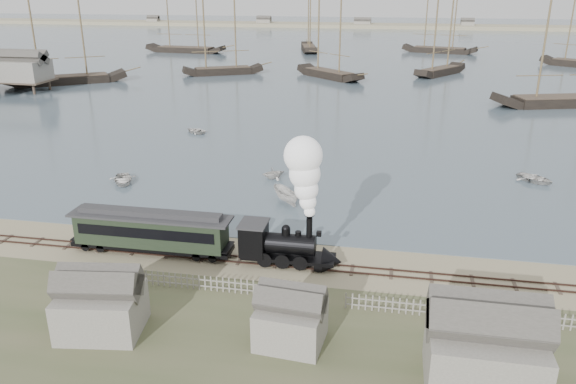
# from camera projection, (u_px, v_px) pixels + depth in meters

# --- Properties ---
(ground) EXTENTS (600.00, 600.00, 0.00)m
(ground) POSITION_uv_depth(u_px,v_px,m) (293.00, 253.00, 46.19)
(ground) COLOR tan
(ground) RESTS_ON ground
(harbor_water) EXTENTS (600.00, 336.00, 0.06)m
(harbor_water) POSITION_uv_depth(u_px,v_px,m) (376.00, 44.00, 202.64)
(harbor_water) COLOR #465865
(harbor_water) RESTS_ON ground
(rail_track) EXTENTS (120.00, 1.80, 0.16)m
(rail_track) POSITION_uv_depth(u_px,v_px,m) (289.00, 264.00, 44.33)
(rail_track) COLOR #3B2620
(rail_track) RESTS_ON ground
(picket_fence_west) EXTENTS (19.00, 0.10, 1.20)m
(picket_fence_west) POSITION_uv_depth(u_px,v_px,m) (188.00, 289.00, 40.87)
(picket_fence_west) COLOR slate
(picket_fence_west) RESTS_ON ground
(picket_fence_east) EXTENTS (15.00, 0.10, 1.20)m
(picket_fence_east) POSITION_uv_depth(u_px,v_px,m) (459.00, 320.00, 37.12)
(picket_fence_east) COLOR slate
(picket_fence_east) RESTS_ON ground
(shed_left) EXTENTS (5.00, 4.00, 4.10)m
(shed_left) POSITION_uv_depth(u_px,v_px,m) (104.00, 331.00, 35.96)
(shed_left) COLOR slate
(shed_left) RESTS_ON ground
(shed_mid) EXTENTS (4.00, 3.50, 3.60)m
(shed_mid) POSITION_uv_depth(u_px,v_px,m) (291.00, 342.00, 34.80)
(shed_mid) COLOR slate
(shed_mid) RESTS_ON ground
(far_spit) EXTENTS (500.00, 20.00, 1.80)m
(far_spit) POSITION_uv_depth(u_px,v_px,m) (383.00, 28.00, 276.28)
(far_spit) COLOR tan
(far_spit) RESTS_ON ground
(locomotive) EXTENTS (8.06, 3.01, 10.04)m
(locomotive) POSITION_uv_depth(u_px,v_px,m) (299.00, 211.00, 42.58)
(locomotive) COLOR black
(locomotive) RESTS_ON ground
(passenger_coach) EXTENTS (13.41, 2.59, 3.26)m
(passenger_coach) POSITION_uv_depth(u_px,v_px,m) (151.00, 230.00, 45.60)
(passenger_coach) COLOR black
(passenger_coach) RESTS_ON ground
(beached_dinghy) EXTENTS (4.02, 4.19, 0.71)m
(beached_dinghy) POSITION_uv_depth(u_px,v_px,m) (205.00, 244.00, 47.12)
(beached_dinghy) COLOR silver
(beached_dinghy) RESTS_ON ground
(rowboat_0) EXTENTS (5.01, 4.49, 0.85)m
(rowboat_0) POSITION_uv_depth(u_px,v_px,m) (123.00, 180.00, 62.02)
(rowboat_0) COLOR silver
(rowboat_0) RESTS_ON harbor_water
(rowboat_1) EXTENTS (3.33, 3.44, 1.38)m
(rowboat_1) POSITION_uv_depth(u_px,v_px,m) (273.00, 173.00, 63.41)
(rowboat_1) COLOR silver
(rowboat_1) RESTS_ON harbor_water
(rowboat_2) EXTENTS (3.81, 3.76, 1.50)m
(rowboat_2) POSITION_uv_depth(u_px,v_px,m) (286.00, 196.00, 56.41)
(rowboat_2) COLOR silver
(rowboat_2) RESTS_ON harbor_water
(rowboat_3) EXTENTS (4.85, 4.97, 0.84)m
(rowboat_3) POSITION_uv_depth(u_px,v_px,m) (535.00, 178.00, 62.40)
(rowboat_3) COLOR silver
(rowboat_3) RESTS_ON harbor_water
(rowboat_6) EXTENTS (3.66, 4.11, 0.70)m
(rowboat_6) POSITION_uv_depth(u_px,v_px,m) (196.00, 131.00, 82.83)
(rowboat_6) COLOR silver
(rowboat_6) RESTS_ON harbor_water
(schooner_0) EXTENTS (24.01, 19.19, 20.00)m
(schooner_0) POSITION_uv_depth(u_px,v_px,m) (61.00, 37.00, 119.98)
(schooner_0) COLOR black
(schooner_0) RESTS_ON harbor_water
(schooner_1) EXTENTS (19.01, 12.76, 20.00)m
(schooner_1) POSITION_uv_depth(u_px,v_px,m) (221.00, 32.00, 132.23)
(schooner_1) COLOR black
(schooner_1) RESTS_ON harbor_water
(schooner_2) EXTENTS (17.59, 16.93, 20.00)m
(schooner_2) POSITION_uv_depth(u_px,v_px,m) (330.00, 34.00, 127.30)
(schooner_2) COLOR black
(schooner_2) RESTS_ON harbor_water
(schooner_3) EXTENTS (13.49, 17.48, 20.00)m
(schooner_3) POSITION_uv_depth(u_px,v_px,m) (444.00, 32.00, 131.48)
(schooner_3) COLOR black
(schooner_3) RESTS_ON harbor_water
(schooner_4) EXTENTS (26.59, 13.30, 20.00)m
(schooner_4) POSITION_uv_depth(u_px,v_px,m) (574.00, 49.00, 97.77)
(schooner_4) COLOR black
(schooner_4) RESTS_ON harbor_water
(schooner_6) EXTENTS (26.15, 8.22, 20.00)m
(schooner_6) POSITION_uv_depth(u_px,v_px,m) (184.00, 20.00, 175.00)
(schooner_6) COLOR black
(schooner_6) RESTS_ON harbor_water
(schooner_7) EXTENTS (8.86, 20.30, 20.00)m
(schooner_7) POSITION_uv_depth(u_px,v_px,m) (309.00, 19.00, 177.74)
(schooner_7) COLOR black
(schooner_7) RESTS_ON harbor_water
(schooner_8) EXTENTS (23.51, 10.68, 20.00)m
(schooner_8) POSITION_uv_depth(u_px,v_px,m) (442.00, 20.00, 173.86)
(schooner_8) COLOR black
(schooner_8) RESTS_ON harbor_water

